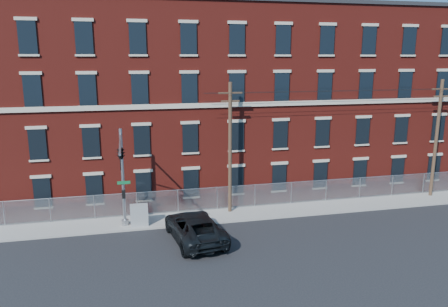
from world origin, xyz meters
name	(u,v)px	position (x,y,z in m)	size (l,w,h in m)	color
ground	(220,244)	(0.00, 0.00, 0.00)	(140.00, 140.00, 0.00)	black
sidewalk	(350,205)	(12.00, 5.00, 0.06)	(65.00, 3.00, 0.12)	gray
mill_building	(310,96)	(12.00, 13.93, 8.15)	(55.30, 14.32, 16.30)	#61160F
chain_link_fence	(343,189)	(12.00, 6.30, 1.06)	(59.06, 0.06, 1.85)	#A5A8AD
traffic_signal_mast	(121,161)	(-6.00, 2.18, 5.39)	(0.90, 6.75, 7.00)	#9EA0A5
utility_pole_near	(230,146)	(2.00, 5.60, 5.34)	(1.80, 0.28, 10.00)	#463223
utility_pole_mid	(437,136)	(20.00, 5.60, 5.34)	(1.80, 0.28, 10.00)	#463223
overhead_wires	(441,91)	(20.00, 5.60, 9.12)	(40.00, 0.62, 0.62)	black
pickup_truck	(195,227)	(-1.49, 1.09, 0.90)	(2.99, 6.48, 1.80)	black
utility_cabinet	(139,215)	(-5.00, 4.20, 0.89)	(1.24, 0.62, 1.55)	gray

